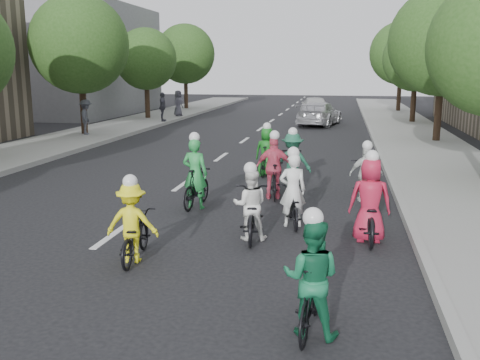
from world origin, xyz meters
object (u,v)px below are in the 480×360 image
(follow_car_lead, at_px, (319,114))
(follow_car_trail, at_px, (314,106))
(cyclist_2, at_px, (133,229))
(spectator_0, at_px, (86,117))
(spectator_2, at_px, (178,103))
(cyclist_1, at_px, (311,286))
(cyclist_3, at_px, (274,174))
(cyclist_8, at_px, (366,180))
(cyclist_4, at_px, (369,209))
(cyclist_9, at_px, (267,156))
(cyclist_6, at_px, (251,211))
(cyclist_7, at_px, (292,166))
(cyclist_5, at_px, (196,182))
(spectator_1, at_px, (163,107))
(cyclist_0, at_px, (293,200))

(follow_car_lead, height_order, follow_car_trail, follow_car_trail)
(cyclist_2, relative_size, spectator_0, 0.96)
(spectator_2, bearing_deg, cyclist_1, -145.05)
(cyclist_3, relative_size, cyclist_8, 0.93)
(cyclist_4, bearing_deg, cyclist_9, -65.90)
(cyclist_6, height_order, cyclist_7, cyclist_7)
(cyclist_1, xyz_separation_m, cyclist_5, (-3.16, 5.90, 0.01))
(spectator_1, height_order, spectator_2, spectator_1)
(cyclist_8, bearing_deg, spectator_2, -66.85)
(cyclist_8, height_order, spectator_0, spectator_0)
(cyclist_2, relative_size, follow_car_lead, 0.34)
(spectator_0, bearing_deg, cyclist_9, -149.30)
(follow_car_trail, relative_size, spectator_1, 2.45)
(cyclist_9, bearing_deg, cyclist_0, 110.52)
(cyclist_0, distance_m, cyclist_7, 3.38)
(cyclist_1, height_order, follow_car_trail, cyclist_1)
(cyclist_8, bearing_deg, cyclist_9, -49.21)
(cyclist_8, bearing_deg, cyclist_1, 77.28)
(cyclist_6, distance_m, cyclist_8, 4.32)
(cyclist_5, bearing_deg, cyclist_1, 124.58)
(spectator_0, bearing_deg, follow_car_lead, -75.48)
(cyclist_1, distance_m, spectator_2, 31.02)
(follow_car_lead, bearing_deg, spectator_2, -6.03)
(cyclist_3, distance_m, cyclist_7, 1.04)
(cyclist_0, distance_m, spectator_1, 22.73)
(spectator_1, bearing_deg, spectator_0, 149.43)
(cyclist_3, distance_m, spectator_2, 23.80)
(cyclist_7, height_order, follow_car_lead, cyclist_7)
(cyclist_0, bearing_deg, cyclist_9, -87.99)
(cyclist_9, distance_m, spectator_0, 12.86)
(cyclist_5, xyz_separation_m, spectator_2, (-7.66, 23.16, 0.38))
(cyclist_2, height_order, cyclist_3, cyclist_3)
(cyclist_9, xyz_separation_m, follow_car_lead, (0.95, 15.92, 0.07))
(cyclist_0, distance_m, cyclist_9, 5.55)
(cyclist_1, xyz_separation_m, cyclist_6, (-1.42, 3.75, -0.07))
(cyclist_0, bearing_deg, cyclist_6, 43.51)
(cyclist_6, relative_size, follow_car_lead, 0.40)
(cyclist_3, bearing_deg, cyclist_6, 81.21)
(cyclist_4, bearing_deg, cyclist_5, -25.73)
(cyclist_6, distance_m, cyclist_7, 4.45)
(cyclist_2, relative_size, cyclist_9, 0.98)
(cyclist_9, bearing_deg, cyclist_6, 101.88)
(cyclist_0, height_order, cyclist_9, cyclist_0)
(cyclist_2, distance_m, cyclist_8, 6.74)
(cyclist_9, bearing_deg, cyclist_1, 107.86)
(cyclist_7, relative_size, cyclist_9, 1.16)
(cyclist_9, bearing_deg, cyclist_8, 142.85)
(cyclist_0, relative_size, cyclist_9, 1.02)
(cyclist_0, distance_m, follow_car_trail, 27.19)
(cyclist_1, bearing_deg, cyclist_0, -75.76)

